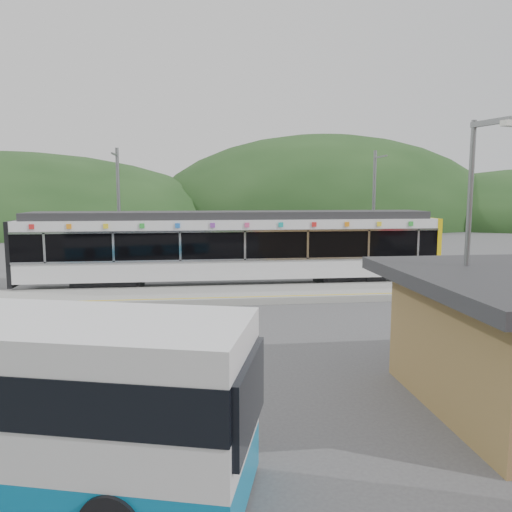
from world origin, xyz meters
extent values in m
plane|color=#4C4C4F|center=(0.00, 0.00, 0.00)|extent=(120.00, 120.00, 0.00)
ellipsoid|color=#1E3D19|center=(-28.00, 52.00, 0.00)|extent=(60.00, 45.00, 20.00)
ellipsoid|color=#1E3D19|center=(16.00, 54.00, 0.00)|extent=(52.00, 39.00, 26.00)
cube|color=#9E9E99|center=(0.00, 3.30, 0.15)|extent=(26.00, 3.20, 0.30)
cube|color=yellow|center=(0.00, 2.00, 0.30)|extent=(26.00, 0.10, 0.01)
cube|color=black|center=(-7.20, 6.00, 0.30)|extent=(3.20, 2.20, 0.56)
cube|color=black|center=(4.80, 6.00, 0.30)|extent=(3.20, 2.20, 0.56)
cube|color=silver|center=(-1.20, 6.00, 1.04)|extent=(20.00, 2.90, 0.92)
cube|color=black|center=(-1.20, 6.00, 2.23)|extent=(20.00, 2.96, 1.45)
cube|color=silver|center=(-1.20, 4.50, 1.55)|extent=(20.00, 0.05, 0.10)
cube|color=silver|center=(-1.20, 4.50, 2.90)|extent=(20.00, 0.05, 0.10)
cube|color=silver|center=(-1.20, 6.00, 3.17)|extent=(20.00, 2.90, 0.45)
cube|color=#2D2D30|center=(-1.20, 6.00, 3.58)|extent=(19.40, 2.50, 0.36)
cube|color=#E1BD0B|center=(8.92, 6.00, 1.90)|extent=(0.24, 2.92, 3.00)
cube|color=black|center=(-11.30, 6.00, 1.90)|extent=(0.20, 2.92, 3.00)
cube|color=silver|center=(-9.70, 4.50, 2.23)|extent=(0.10, 0.05, 1.35)
cube|color=silver|center=(-6.70, 4.50, 2.23)|extent=(0.10, 0.05, 1.35)
cube|color=silver|center=(-3.70, 4.50, 2.23)|extent=(0.10, 0.05, 1.35)
cube|color=silver|center=(-0.70, 4.50, 2.23)|extent=(0.10, 0.05, 1.35)
cube|color=silver|center=(2.30, 4.50, 2.23)|extent=(0.10, 0.05, 1.35)
cube|color=silver|center=(5.30, 4.50, 2.23)|extent=(0.10, 0.05, 1.35)
cube|color=silver|center=(7.80, 4.50, 2.23)|extent=(0.10, 0.05, 1.35)
cube|color=red|center=(-10.20, 4.51, 3.18)|extent=(0.22, 0.04, 0.22)
cube|color=orange|center=(-8.60, 4.51, 3.18)|extent=(0.22, 0.04, 0.22)
cube|color=yellow|center=(-7.00, 4.51, 3.18)|extent=(0.22, 0.04, 0.22)
cube|color=green|center=(-5.40, 4.51, 3.18)|extent=(0.22, 0.04, 0.22)
cube|color=blue|center=(-3.80, 4.51, 3.18)|extent=(0.22, 0.04, 0.22)
cube|color=purple|center=(-2.20, 4.51, 3.18)|extent=(0.22, 0.04, 0.22)
cube|color=#E54C8C|center=(-0.60, 4.51, 3.18)|extent=(0.22, 0.04, 0.22)
cube|color=#19A5A5|center=(1.00, 4.51, 3.18)|extent=(0.22, 0.04, 0.22)
cube|color=red|center=(2.60, 4.51, 3.18)|extent=(0.22, 0.04, 0.22)
cube|color=orange|center=(4.20, 4.51, 3.18)|extent=(0.22, 0.04, 0.22)
cube|color=yellow|center=(5.80, 4.51, 3.18)|extent=(0.22, 0.04, 0.22)
cube|color=green|center=(7.40, 4.51, 3.18)|extent=(0.22, 0.04, 0.22)
cylinder|color=slate|center=(-7.00, 8.60, 3.50)|extent=(0.18, 0.18, 7.00)
cube|color=slate|center=(-7.00, 7.80, 6.60)|extent=(0.08, 1.80, 0.08)
cylinder|color=slate|center=(7.00, 8.60, 3.50)|extent=(0.18, 0.18, 7.00)
cube|color=slate|center=(7.00, 7.80, 6.60)|extent=(0.08, 1.80, 0.08)
cylinder|color=black|center=(-6.09, -10.67, 0.42)|extent=(1.49, 2.61, 0.85)
cylinder|color=black|center=(-3.83, -11.31, 0.42)|extent=(1.49, 2.61, 0.85)
cylinder|color=slate|center=(3.26, -7.78, 3.15)|extent=(0.12, 0.12, 6.30)
cube|color=slate|center=(3.26, -8.25, 6.20)|extent=(0.39, 1.04, 0.12)
cube|color=silver|center=(3.26, -8.72, 6.11)|extent=(0.39, 0.27, 0.12)
camera|label=1|loc=(-2.99, -18.57, 4.70)|focal=35.00mm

